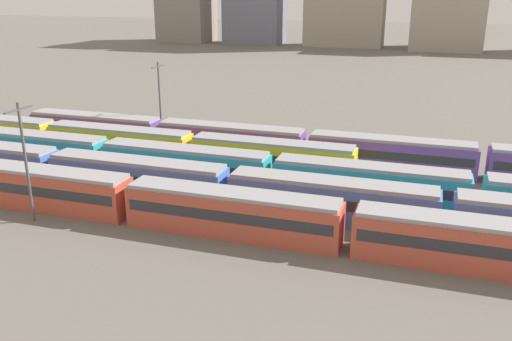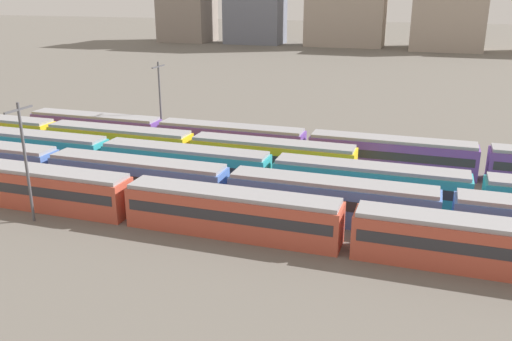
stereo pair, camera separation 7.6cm
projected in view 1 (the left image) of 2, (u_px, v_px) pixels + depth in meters
ground_plane at (51, 166)px, 61.72m from camera, size 600.00×600.00×0.00m
train_track_0 at (232, 212)px, 44.05m from camera, size 93.60×3.06×3.75m
train_track_1 at (331, 200)px, 46.62m from camera, size 93.60×3.06×3.75m
train_track_2 at (369, 184)px, 50.54m from camera, size 93.60×3.06×3.75m
train_track_3 at (119, 143)px, 64.05m from camera, size 55.80×3.06×3.75m
train_track_4 at (307, 147)px, 62.36m from camera, size 74.70×3.06×3.75m
catenary_pole_0 at (25, 157)px, 45.28m from camera, size 0.24×3.20×10.46m
catenary_pole_1 at (160, 98)px, 69.81m from camera, size 0.24×3.20×10.44m
distant_building_0 at (186, 9)px, 204.19m from camera, size 18.50×16.53×23.74m
distant_building_3 at (449, 6)px, 175.87m from camera, size 22.49×21.92×27.66m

